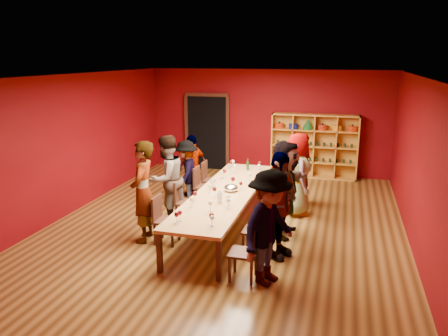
{
  "coord_description": "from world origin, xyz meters",
  "views": [
    {
      "loc": [
        2.21,
        -8.01,
        3.37
      ],
      "look_at": [
        -0.11,
        0.27,
        1.15
      ],
      "focal_mm": 35.0,
      "sensor_mm": 36.0,
      "label": 1
    }
  ],
  "objects": [
    {
      "name": "shelving_unit",
      "position": [
        1.4,
        4.32,
        0.98
      ],
      "size": [
        2.4,
        0.4,
        1.8
      ],
      "color": "#C6872C",
      "rests_on": "ground"
    },
    {
      "name": "person_right_0",
      "position": [
        1.22,
        -2.0,
        0.89
      ],
      "size": [
        0.89,
        1.25,
        1.79
      ],
      "primitive_type": "imported",
      "rotation": [
        0.0,
        0.0,
        1.16
      ],
      "color": "white",
      "rests_on": "ground"
    },
    {
      "name": "person_right_3",
      "position": [
        1.29,
        1.12,
        0.9
      ],
      "size": [
        0.75,
        0.99,
        1.79
      ],
      "primitive_type": "imported",
      "rotation": [
        0.0,
        0.0,
        1.92
      ],
      "color": "#4E4E53",
      "rests_on": "ground"
    },
    {
      "name": "wine_glass_2",
      "position": [
        -0.32,
        0.82,
        0.89
      ],
      "size": [
        0.08,
        0.08,
        0.19
      ],
      "color": "silver",
      "rests_on": "tasting_table"
    },
    {
      "name": "wine_glass_19",
      "position": [
        0.26,
        -1.81,
        0.9
      ],
      "size": [
        0.09,
        0.09,
        0.21
      ],
      "color": "silver",
      "rests_on": "tasting_table"
    },
    {
      "name": "chair_person_left_1",
      "position": [
        -0.91,
        -1.06,
        0.5
      ],
      "size": [
        0.42,
        0.42,
        0.89
      ],
      "color": "black",
      "rests_on": "ground"
    },
    {
      "name": "spittoon_bowl",
      "position": [
        0.1,
        0.01,
        0.82
      ],
      "size": [
        0.29,
        0.29,
        0.16
      ],
      "primitive_type": "ellipsoid",
      "color": "silver",
      "rests_on": "tasting_table"
    },
    {
      "name": "chair_person_right_4",
      "position": [
        0.91,
        1.75,
        0.5
      ],
      "size": [
        0.42,
        0.42,
        0.89
      ],
      "color": "black",
      "rests_on": "ground"
    },
    {
      "name": "room_shell",
      "position": [
        0.0,
        0.0,
        1.5
      ],
      "size": [
        7.1,
        9.1,
        3.04
      ],
      "color": "#563816",
      "rests_on": "ground"
    },
    {
      "name": "wine_glass_6",
      "position": [
        0.07,
        0.32,
        0.91
      ],
      "size": [
        0.09,
        0.09,
        0.22
      ],
      "color": "silver",
      "rests_on": "tasting_table"
    },
    {
      "name": "chair_person_right_2",
      "position": [
        0.91,
        -0.09,
        0.5
      ],
      "size": [
        0.42,
        0.42,
        0.89
      ],
      "color": "black",
      "rests_on": "ground"
    },
    {
      "name": "carafe_a",
      "position": [
        -0.3,
        0.07,
        0.85
      ],
      "size": [
        0.11,
        0.11,
        0.23
      ],
      "color": "silver",
      "rests_on": "tasting_table"
    },
    {
      "name": "chair_person_right_1",
      "position": [
        0.91,
        -1.08,
        0.5
      ],
      "size": [
        0.42,
        0.42,
        0.89
      ],
      "color": "black",
      "rests_on": "ground"
    },
    {
      "name": "tasting_table",
      "position": [
        0.0,
        0.0,
        0.7
      ],
      "size": [
        1.1,
        4.5,
        0.75
      ],
      "color": "tan",
      "rests_on": "ground"
    },
    {
      "name": "wine_glass_10",
      "position": [
        0.32,
        1.84,
        0.9
      ],
      "size": [
        0.08,
        0.08,
        0.21
      ],
      "color": "silver",
      "rests_on": "tasting_table"
    },
    {
      "name": "wine_glass_15",
      "position": [
        0.05,
        -1.21,
        0.9
      ],
      "size": [
        0.08,
        0.08,
        0.2
      ],
      "color": "silver",
      "rests_on": "tasting_table"
    },
    {
      "name": "chair_person_left_2",
      "position": [
        -0.91,
        -0.0,
        0.5
      ],
      "size": [
        0.42,
        0.42,
        0.89
      ],
      "color": "black",
      "rests_on": "ground"
    },
    {
      "name": "wine_glass_5",
      "position": [
        -0.3,
        0.18,
        0.88
      ],
      "size": [
        0.07,
        0.07,
        0.18
      ],
      "color": "silver",
      "rests_on": "tasting_table"
    },
    {
      "name": "person_right_2",
      "position": [
        1.19,
        -0.09,
        0.93
      ],
      "size": [
        0.67,
        1.76,
        1.86
      ],
      "primitive_type": "imported",
      "rotation": [
        0.0,
        0.0,
        1.46
      ],
      "color": "silver",
      "rests_on": "ground"
    },
    {
      "name": "wine_glass_18",
      "position": [
        0.31,
        0.79,
        0.9
      ],
      "size": [
        0.08,
        0.08,
        0.2
      ],
      "color": "silver",
      "rests_on": "tasting_table"
    },
    {
      "name": "wine_glass_20",
      "position": [
        -0.28,
        0.91,
        0.9
      ],
      "size": [
        0.09,
        0.09,
        0.21
      ],
      "color": "silver",
      "rests_on": "tasting_table"
    },
    {
      "name": "wine_glass_3",
      "position": [
        0.27,
        0.15,
        0.88
      ],
      "size": [
        0.07,
        0.07,
        0.18
      ],
      "color": "silver",
      "rests_on": "tasting_table"
    },
    {
      "name": "carafe_b",
      "position": [
        0.09,
        -0.75,
        0.86
      ],
      "size": [
        0.11,
        0.11,
        0.25
      ],
      "color": "silver",
      "rests_on": "tasting_table"
    },
    {
      "name": "person_left_3",
      "position": [
        -1.26,
        1.15,
        0.75
      ],
      "size": [
        0.54,
        1.02,
        1.5
      ],
      "primitive_type": "imported",
      "rotation": [
        0.0,
        0.0,
        -1.42
      ],
      "color": "#141939",
      "rests_on": "ground"
    },
    {
      "name": "person_left_4",
      "position": [
        -1.31,
        1.73,
        0.76
      ],
      "size": [
        0.73,
        0.98,
        1.52
      ],
      "primitive_type": "imported",
      "rotation": [
        0.0,
        0.0,
        -1.98
      ],
      "color": "#BE8085",
      "rests_on": "ground"
    },
    {
      "name": "wine_glass_12",
      "position": [
        0.31,
        -0.98,
        0.9
      ],
      "size": [
        0.08,
        0.08,
        0.2
      ],
      "color": "silver",
      "rests_on": "tasting_table"
    },
    {
      "name": "wine_glass_7",
      "position": [
        -0.29,
        -0.17,
        0.88
      ],
      "size": [
        0.07,
        0.07,
        0.18
      ],
      "color": "silver",
      "rests_on": "tasting_table"
    },
    {
      "name": "person_right_4",
      "position": [
        1.34,
        1.75,
        0.77
      ],
      "size": [
        0.56,
        0.66,
        1.55
      ],
      "primitive_type": "imported",
      "rotation": [
        0.0,
        0.0,
        1.28
      ],
      "color": "pink",
      "rests_on": "ground"
    },
    {
      "name": "person_right_1",
      "position": [
        1.21,
        -1.08,
        0.93
      ],
      "size": [
        0.89,
        1.19,
        1.85
      ],
      "primitive_type": "imported",
      "rotation": [
        0.0,
        0.0,
        1.15
      ],
      "color": "teal",
      "rests_on": "ground"
    },
    {
      "name": "chair_person_right_3",
      "position": [
        0.91,
        1.12,
        0.5
      ],
      "size": [
        0.42,
        0.42,
        0.89
      ],
      "color": "black",
      "rests_on": "ground"
    },
    {
      "name": "wine_glass_14",
      "position": [
        -0.16,
        1.34,
        0.9
      ],
      "size": [
        0.09,
        0.09,
        0.21
      ],
      "color": "silver",
      "rests_on": "tasting_table"
    },
    {
      "name": "wine_glass_4",
      "position": [
        0.34,
        1.67,
        0.88
      ],
      "size": [
        0.07,
        0.07,
        0.18
      ],
      "color": "silver",
      "rests_on": "tasting_table"
    },
    {
      "name": "wine_glass_17",
      "position": [
        -0.11,
        -0.42,
        0.9
      ],
      "size": [
        0.08,
        0.08,
        0.2
      ],
      "color": "silver",
      "rests_on": "tasting_table"
    },
    {
      "name": "wine_glass_9",
      "position": [
        0.26,
        -0.79,
        0.89
      ],
      "size": [
        0.08,
        0.08,
        0.2
      ],
      "color": "silver",
      "rests_on": "tasting_table"
    },
    {
      "name": "wine_glass_1",
      "position": [
        -0.29,
        -1.77,
        0.89
      ],
      "size": [
        0.08,
        0.08,
        0.19
      ],
      "color": "silver",
      "rests_on": "tasting_table"
    },
    {
      "name": "wine_glass_21",
      "position": [
        -0.3,
        -1.88,
        0.89
      ],
      "size": [
        0.08,
        0.08,
        0.2
      ],
      "color": "silver",
      "rests_on": "tasting_table"
    },
    {
      "name": "person_left_1",
      "position": [
        -1.29,
        -1.06,
        0.95
      ],
      "size": [
        0.62,
        0.77,
        1.9
      ],
      "primitive_type": "imported",
      "rotation": [
        0.0,
        0.0,
        -1.39
      ],
      "color": "silver",
      "rests_on": "ground"
    },
    {
      "name": "wine_glass_8",
      "position": [
        -0.32,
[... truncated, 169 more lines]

